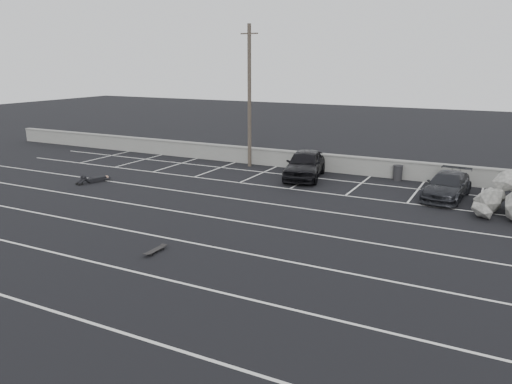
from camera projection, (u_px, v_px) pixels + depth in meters
The scene contains 9 objects.
ground at pixel (170, 239), 18.74m from camera, with size 120.00×120.00×0.00m, color black.
seawall at pixel (307, 160), 30.65m from camera, with size 50.00×0.45×1.06m.
stall_lines at pixel (227, 208), 22.57m from camera, with size 36.00×20.05×0.01m.
car_left at pixel (305, 164), 28.31m from camera, with size 1.91×4.74×1.61m, color black.
car_right at pixel (447, 186), 24.14m from camera, with size 1.75×4.30×1.25m, color black.
utility_pole at pixel (249, 96), 30.58m from camera, with size 1.15×0.23×8.63m.
trash_bin at pixel (398, 173), 27.83m from camera, with size 0.68×0.68×0.85m.
person at pixel (98, 177), 27.64m from camera, with size 1.60×2.60×0.49m, color black, non-canonical shape.
skateboard at pixel (155, 250), 17.36m from camera, with size 0.25×0.89×0.11m.
Camera 1 is at (10.94, -14.26, 6.47)m, focal length 35.00 mm.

